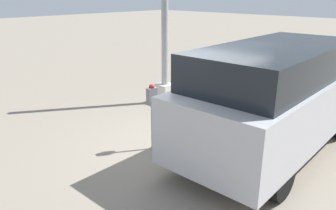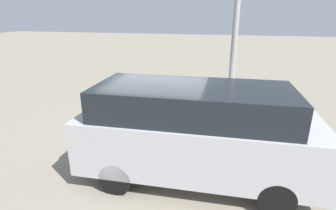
# 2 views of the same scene
# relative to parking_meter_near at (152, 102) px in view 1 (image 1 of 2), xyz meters

# --- Properties ---
(ground_plane) EXTENTS (80.00, 80.00, 0.00)m
(ground_plane) POSITION_rel_parking_meter_near_xyz_m (0.50, -0.44, -1.04)
(ground_plane) COLOR gray
(parking_meter_near) EXTENTS (0.21, 0.14, 1.40)m
(parking_meter_near) POSITION_rel_parking_meter_near_xyz_m (0.00, 0.00, 0.00)
(parking_meter_near) COLOR gray
(parking_meter_near) RESTS_ON ground
(parking_meter_far) EXTENTS (0.21, 0.14, 1.32)m
(parking_meter_far) POSITION_rel_parking_meter_near_xyz_m (7.32, 0.07, -0.06)
(parking_meter_far) COLOR gray
(parking_meter_far) RESTS_ON ground
(lamp_post) EXTENTS (0.44, 0.44, 5.29)m
(lamp_post) POSITION_rel_parking_meter_near_xyz_m (2.41, 1.96, 0.88)
(lamp_post) COLOR beige
(lamp_post) RESTS_ON ground
(parked_van) EXTENTS (5.15, 2.10, 2.18)m
(parked_van) POSITION_rel_parking_meter_near_xyz_m (1.70, -1.79, 0.15)
(parked_van) COLOR #B2B2B7
(parked_van) RESTS_ON ground
(fire_hydrant) EXTENTS (0.20, 0.20, 0.77)m
(fire_hydrant) POSITION_rel_parking_meter_near_xyz_m (8.72, 0.18, -0.65)
(fire_hydrant) COLOR gold
(fire_hydrant) RESTS_ON ground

